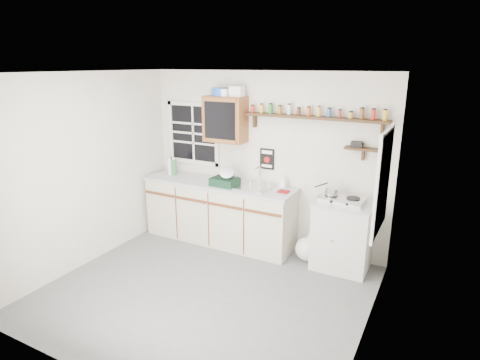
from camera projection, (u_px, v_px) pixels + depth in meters
name	position (u px, v px, depth m)	size (l,w,h in m)	color
room	(203.00, 191.00, 4.39)	(3.64, 3.24, 2.54)	#565659
main_cabinet	(219.00, 212.00, 5.98)	(2.31, 0.63, 0.92)	#BCB49C
right_cabinet	(342.00, 235.00, 5.18)	(0.73, 0.57, 0.91)	#B6B7B0
sink	(252.00, 187.00, 5.61)	(0.52, 0.44, 0.29)	silver
upper_cabinet	(225.00, 119.00, 5.70)	(0.60, 0.32, 0.65)	brown
upper_cabinet_clutter	(226.00, 92.00, 5.59)	(0.48, 0.24, 0.14)	#1A4EAF
spice_shelf	(314.00, 116.00, 5.15)	(1.91, 0.18, 0.35)	black
secondary_shelf	(361.00, 148.00, 4.98)	(0.45, 0.16, 0.24)	black
warning_sign	(267.00, 159.00, 5.71)	(0.22, 0.02, 0.30)	black
window_back	(193.00, 133.00, 6.19)	(0.93, 0.03, 0.98)	black
window_right	(383.00, 182.00, 4.00)	(0.03, 0.78, 1.08)	black
water_bottles	(172.00, 167.00, 6.23)	(0.15, 0.09, 0.28)	silver
dish_rack	(226.00, 180.00, 5.67)	(0.38, 0.29, 0.28)	black
soap_bottle	(284.00, 182.00, 5.57)	(0.08, 0.08, 0.18)	white
rag	(283.00, 192.00, 5.40)	(0.14, 0.12, 0.02)	maroon
hotplate	(342.00, 199.00, 5.04)	(0.58, 0.34, 0.08)	silver
saucepan	(331.00, 191.00, 5.08)	(0.36, 0.28, 0.17)	silver
trash_bag	(307.00, 249.00, 5.42)	(0.36, 0.33, 0.42)	silver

